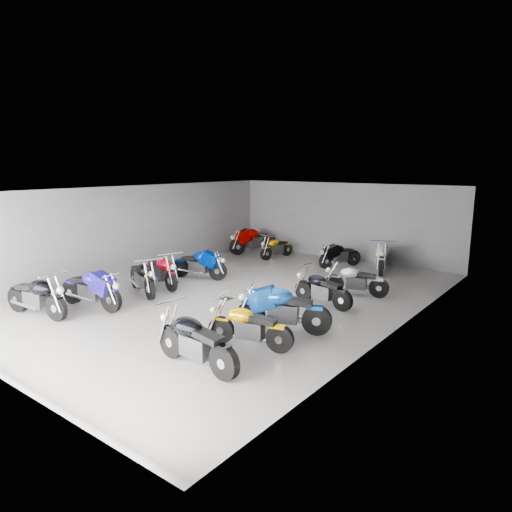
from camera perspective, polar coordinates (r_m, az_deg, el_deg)
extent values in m
plane|color=gray|center=(14.10, -2.37, -4.90)|extent=(14.00, 14.00, 0.00)
cube|color=slate|center=(19.56, 10.89, 4.28)|extent=(10.00, 0.10, 3.20)
cube|color=slate|center=(17.34, -15.22, 3.19)|extent=(0.10, 14.00, 3.20)
cube|color=slate|center=(11.25, 17.50, -1.20)|extent=(0.10, 14.00, 3.20)
cube|color=black|center=(13.55, -2.48, 8.29)|extent=(10.00, 14.00, 0.04)
cube|color=black|center=(13.73, -3.72, -5.33)|extent=(0.32, 0.32, 0.01)
cylinder|color=black|center=(12.79, -23.69, -5.96)|extent=(0.71, 0.24, 0.69)
cylinder|color=black|center=(14.04, -27.59, -4.81)|extent=(0.71, 0.26, 0.69)
cube|color=#2D2D30|center=(13.38, -25.77, -4.92)|extent=(0.74, 0.42, 0.43)
ellipsoid|color=black|center=(13.10, -25.30, -3.63)|extent=(0.79, 0.54, 0.39)
cube|color=black|center=(13.58, -26.73, -3.44)|extent=(0.70, 0.40, 0.20)
cylinder|color=black|center=(13.00, -17.67, -5.24)|extent=(0.71, 0.23, 0.70)
cylinder|color=black|center=(14.18, -21.99, -4.17)|extent=(0.71, 0.25, 0.70)
cube|color=#2D2D30|center=(13.55, -19.95, -4.25)|extent=(0.74, 0.42, 0.44)
ellipsoid|color=#23199B|center=(13.29, -19.39, -2.96)|extent=(0.79, 0.53, 0.39)
cube|color=black|center=(13.74, -20.98, -2.79)|extent=(0.70, 0.39, 0.20)
cylinder|color=black|center=(13.89, -13.12, -3.99)|extent=(0.68, 0.38, 0.68)
cylinder|color=black|center=(15.32, -14.82, -2.64)|extent=(0.69, 0.40, 0.68)
cube|color=#2D2D30|center=(14.58, -14.03, -2.88)|extent=(0.76, 0.55, 0.42)
ellipsoid|color=black|center=(14.28, -13.84, -1.76)|extent=(0.83, 0.66, 0.38)
cube|color=black|center=(14.83, -14.46, -1.48)|extent=(0.71, 0.52, 0.19)
cylinder|color=black|center=(14.68, -10.56, -3.06)|extent=(0.69, 0.33, 0.67)
cylinder|color=black|center=(16.04, -12.88, -1.92)|extent=(0.69, 0.35, 0.67)
cube|color=#2D2D30|center=(15.33, -11.79, -2.08)|extent=(0.75, 0.50, 0.42)
ellipsoid|color=maroon|center=(15.05, -11.48, -1.00)|extent=(0.81, 0.61, 0.38)
cube|color=black|center=(15.57, -12.33, -0.79)|extent=(0.70, 0.47, 0.19)
cylinder|color=black|center=(15.82, -4.80, -1.90)|extent=(0.66, 0.32, 0.65)
cylinder|color=black|center=(16.48, -9.46, -1.48)|extent=(0.66, 0.34, 0.65)
cube|color=#2D2D30|center=(16.12, -7.19, -1.34)|extent=(0.72, 0.49, 0.41)
ellipsoid|color=#00248F|center=(15.95, -6.50, -0.26)|extent=(0.78, 0.60, 0.37)
cube|color=black|center=(16.20, -8.24, -0.27)|extent=(0.68, 0.46, 0.18)
cylinder|color=black|center=(9.76, -10.48, -10.50)|extent=(0.69, 0.18, 0.68)
cylinder|color=black|center=(8.69, -3.99, -13.16)|extent=(0.69, 0.20, 0.68)
cube|color=#2D2D30|center=(9.17, -7.46, -11.16)|extent=(0.71, 0.36, 0.42)
ellipsoid|color=black|center=(9.21, -8.48, -8.81)|extent=(0.75, 0.47, 0.38)
cube|color=black|center=(8.82, -6.03, -9.97)|extent=(0.67, 0.34, 0.19)
cylinder|color=black|center=(10.38, -4.34, -9.17)|extent=(0.63, 0.28, 0.61)
cylinder|color=black|center=(9.86, 2.98, -10.29)|extent=(0.63, 0.29, 0.61)
cube|color=#2D2D30|center=(10.07, -0.78, -9.23)|extent=(0.68, 0.44, 0.38)
ellipsoid|color=#EC9E01|center=(10.05, -1.90, -7.42)|extent=(0.73, 0.54, 0.35)
cube|color=black|center=(9.86, 0.86, -8.01)|extent=(0.63, 0.41, 0.17)
cylinder|color=black|center=(11.19, -0.64, -7.34)|extent=(0.71, 0.40, 0.71)
cylinder|color=black|center=(10.89, 7.61, -7.98)|extent=(0.72, 0.42, 0.71)
cube|color=#2D2D30|center=(10.98, 3.43, -7.13)|extent=(0.79, 0.58, 0.44)
ellipsoid|color=#114AAB|center=(10.92, 2.19, -5.26)|extent=(0.87, 0.70, 0.40)
cube|color=black|center=(10.82, 5.30, -5.71)|extent=(0.74, 0.54, 0.20)
cylinder|color=black|center=(13.53, 6.01, -4.31)|extent=(0.62, 0.21, 0.60)
cylinder|color=black|center=(12.74, 10.76, -5.46)|extent=(0.62, 0.23, 0.60)
cube|color=#2D2D30|center=(13.10, 8.32, -4.48)|extent=(0.65, 0.37, 0.38)
ellipsoid|color=black|center=(13.14, 7.64, -3.04)|extent=(0.69, 0.47, 0.34)
cube|color=black|center=(12.85, 9.43, -3.59)|extent=(0.61, 0.34, 0.17)
cylinder|color=black|center=(14.40, 9.73, -3.47)|extent=(0.61, 0.30, 0.60)
cylinder|color=black|center=(14.24, 15.12, -3.87)|extent=(0.61, 0.32, 0.60)
cube|color=#2D2D30|center=(14.28, 12.43, -3.31)|extent=(0.66, 0.45, 0.37)
ellipsoid|color=silver|center=(14.23, 11.66, -2.09)|extent=(0.72, 0.55, 0.34)
cube|color=black|center=(14.18, 13.67, -2.38)|extent=(0.62, 0.42, 0.17)
cylinder|color=black|center=(20.20, -2.34, 1.16)|extent=(0.40, 0.74, 0.74)
cylinder|color=black|center=(21.05, 1.62, 1.58)|extent=(0.42, 0.75, 0.74)
cube|color=#2D2D30|center=(20.59, -0.32, 1.69)|extent=(0.59, 0.82, 0.46)
ellipsoid|color=#8C0200|center=(20.41, -0.93, 2.64)|extent=(0.71, 0.89, 0.41)
cube|color=black|center=(20.73, 0.55, 2.65)|extent=(0.55, 0.77, 0.21)
cylinder|color=black|center=(19.05, 1.26, 0.32)|extent=(0.19, 0.60, 0.59)
cylinder|color=black|center=(20.04, 3.88, 0.85)|extent=(0.21, 0.61, 0.59)
cube|color=#2D2D30|center=(19.52, 2.61, 0.86)|extent=(0.34, 0.63, 0.37)
ellipsoid|color=#C38A08|center=(19.32, 2.21, 1.65)|extent=(0.44, 0.67, 0.33)
cube|color=black|center=(19.69, 3.18, 1.72)|extent=(0.32, 0.59, 0.17)
cylinder|color=black|center=(17.71, 8.71, -0.65)|extent=(0.36, 0.59, 0.60)
cylinder|color=black|center=(18.52, 12.10, -0.24)|extent=(0.38, 0.60, 0.60)
cube|color=#2D2D30|center=(18.09, 10.45, -0.15)|extent=(0.51, 0.67, 0.37)
ellipsoid|color=black|center=(17.91, 9.97, 0.72)|extent=(0.61, 0.73, 0.34)
cube|color=black|center=(18.22, 11.23, 0.74)|extent=(0.48, 0.63, 0.17)
cylinder|color=black|center=(16.93, 15.37, -1.27)|extent=(0.40, 0.73, 0.72)
cylinder|color=black|center=(18.53, 15.50, -0.20)|extent=(0.42, 0.74, 0.72)
cube|color=#2D2D30|center=(17.71, 15.46, -0.35)|extent=(0.58, 0.81, 0.45)
ellipsoid|color=silver|center=(17.39, 15.50, 0.66)|extent=(0.70, 0.88, 0.41)
cube|color=black|center=(18.00, 15.54, 0.86)|extent=(0.54, 0.76, 0.21)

